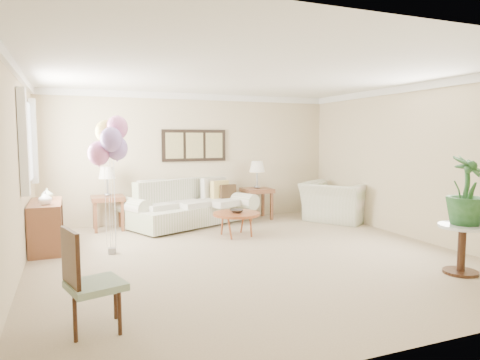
{
  "coord_description": "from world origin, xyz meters",
  "views": [
    {
      "loc": [
        -2.39,
        -5.56,
        1.7
      ],
      "look_at": [
        0.07,
        0.6,
        1.05
      ],
      "focal_mm": 32.0,
      "sensor_mm": 36.0,
      "label": 1
    }
  ],
  "objects_px": {
    "coffee_table": "(236,214)",
    "balloon_cluster": "(110,141)",
    "sofa": "(187,208)",
    "accent_chair": "(87,278)",
    "armchair": "(336,202)"
  },
  "relations": [
    {
      "from": "coffee_table",
      "to": "armchair",
      "type": "height_order",
      "value": "armchair"
    },
    {
      "from": "coffee_table",
      "to": "accent_chair",
      "type": "distance_m",
      "value": 3.9
    },
    {
      "from": "coffee_table",
      "to": "balloon_cluster",
      "type": "relative_size",
      "value": 0.4
    },
    {
      "from": "coffee_table",
      "to": "armchair",
      "type": "distance_m",
      "value": 2.45
    },
    {
      "from": "sofa",
      "to": "balloon_cluster",
      "type": "xyz_separation_m",
      "value": [
        -1.55,
        -1.62,
        1.31
      ]
    },
    {
      "from": "coffee_table",
      "to": "accent_chair",
      "type": "bearing_deg",
      "value": -130.84
    },
    {
      "from": "coffee_table",
      "to": "balloon_cluster",
      "type": "xyz_separation_m",
      "value": [
        -2.11,
        -0.42,
        1.28
      ]
    },
    {
      "from": "armchair",
      "to": "balloon_cluster",
      "type": "relative_size",
      "value": 0.61
    },
    {
      "from": "coffee_table",
      "to": "balloon_cluster",
      "type": "distance_m",
      "value": 2.5
    },
    {
      "from": "armchair",
      "to": "balloon_cluster",
      "type": "xyz_separation_m",
      "value": [
        -4.5,
        -0.92,
        1.26
      ]
    },
    {
      "from": "balloon_cluster",
      "to": "coffee_table",
      "type": "bearing_deg",
      "value": 11.17
    },
    {
      "from": "coffee_table",
      "to": "sofa",
      "type": "bearing_deg",
      "value": 114.92
    },
    {
      "from": "accent_chair",
      "to": "coffee_table",
      "type": "bearing_deg",
      "value": 49.16
    },
    {
      "from": "sofa",
      "to": "accent_chair",
      "type": "height_order",
      "value": "accent_chair"
    },
    {
      "from": "sofa",
      "to": "balloon_cluster",
      "type": "relative_size",
      "value": 1.36
    }
  ]
}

